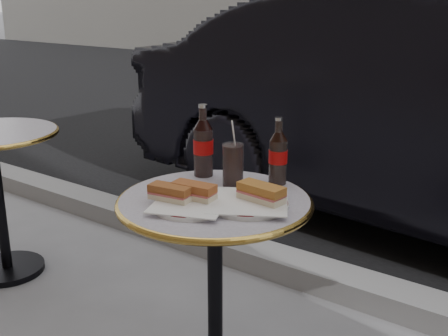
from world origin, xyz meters
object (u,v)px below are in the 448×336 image
Objects in this scene: plate_left at (190,206)px; cola_glass at (233,165)px; bistro_table at (215,301)px; cola_bottle_right at (278,151)px; cola_bottle_left at (203,140)px; plate_right at (248,204)px.

plate_left is 0.25m from cola_glass.
cola_bottle_right reaches higher than bistro_table.
plate_left is 0.89× the size of cola_bottle_left.
cola_glass is at bearing 99.95° from bistro_table.
cola_glass is at bearing -133.34° from cola_bottle_right.
plate_left is 0.38m from cola_bottle_right.
plate_right is 1.08× the size of cola_bottle_right.
cola_bottle_left is (-0.30, 0.16, 0.12)m from plate_right.
cola_glass is (-0.11, -0.11, -0.04)m from cola_bottle_right.
bistro_table is at bearing -80.05° from cola_glass.
cola_glass reaches higher than plate_left.
bistro_table is at bearing 85.36° from plate_left.
plate_left is 0.91× the size of plate_right.
bistro_table is 0.55m from cola_bottle_left.
cola_bottle_left is 0.16m from cola_glass.
cola_bottle_left is at bearing 121.10° from plate_left.
plate_left is 0.99× the size of cola_bottle_right.
cola_bottle_left reaches higher than plate_right.
plate_left is (-0.01, -0.11, 0.37)m from bistro_table.
plate_right is 0.26m from cola_bottle_right.
cola_bottle_left is at bearing 136.59° from bistro_table.
cola_bottle_left is at bearing -162.85° from cola_bottle_right.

